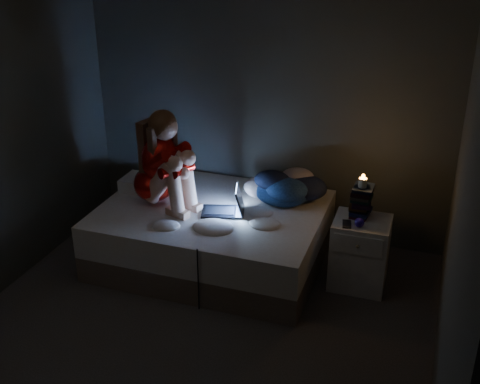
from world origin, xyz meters
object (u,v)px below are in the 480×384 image
at_px(laptop, 222,200).
at_px(nightstand, 360,253).
at_px(bed, 213,234).
at_px(candle, 363,183).
at_px(woman, 153,156).
at_px(phone, 347,224).

distance_m(laptop, nightstand, 1.29).
xyz_separation_m(laptop, nightstand, (1.23, 0.10, -0.36)).
bearing_deg(nightstand, laptop, -176.16).
height_order(bed, candle, candle).
bearing_deg(candle, nightstand, -64.69).
relative_size(woman, nightstand, 1.45).
distance_m(bed, nightstand, 1.36).
bearing_deg(woman, candle, 22.63).
distance_m(candle, phone, 0.37).
xyz_separation_m(nightstand, phone, (-0.12, -0.12, 0.32)).
bearing_deg(laptop, nightstand, -11.91).
bearing_deg(woman, nightstand, 20.00).
bearing_deg(phone, bed, 166.90).
bearing_deg(laptop, woman, 162.97).
height_order(laptop, phone, laptop).
bearing_deg(candle, phone, -110.98).
bearing_deg(laptop, candle, -7.79).
xyz_separation_m(bed, woman, (-0.54, -0.06, 0.73)).
distance_m(woman, nightstand, 2.02).
relative_size(bed, laptop, 5.38).
height_order(bed, phone, phone).
height_order(bed, woman, woman).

